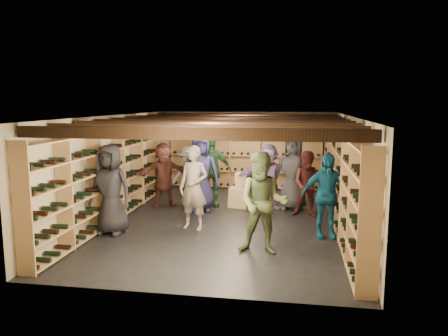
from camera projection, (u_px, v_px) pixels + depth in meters
name	position (u px, v px, depth m)	size (l,w,h in m)	color
ground	(226.00, 220.00, 10.11)	(8.00, 8.00, 0.00)	black
walls	(226.00, 169.00, 9.93)	(5.52, 8.02, 2.40)	#B7AA8F
ceiling	(226.00, 116.00, 9.75)	(5.50, 8.00, 0.01)	#BDB4A1
ceiling_joists	(226.00, 122.00, 9.77)	(5.40, 7.12, 0.18)	black
wine_rack_left	(119.00, 172.00, 10.36)	(0.32, 7.50, 2.15)	tan
wine_rack_right	(342.00, 178.00, 9.54)	(0.32, 7.50, 2.15)	tan
wine_rack_back	(245.00, 154.00, 13.68)	(4.70, 0.30, 2.15)	tan
crate_stack_left	(245.00, 189.00, 11.53)	(0.52, 0.37, 0.85)	tan
crate_stack_right	(239.00, 198.00, 11.32)	(0.56, 0.43, 0.51)	tan
crate_loose	(246.00, 201.00, 11.62)	(0.50, 0.33, 0.17)	tan
person_0	(110.00, 189.00, 8.95)	(0.91, 0.59, 1.87)	black
person_2	(263.00, 203.00, 7.79)	(0.90, 0.70, 1.85)	#4A5635
person_4	(326.00, 196.00, 8.73)	(1.01, 0.42, 1.72)	#11547B
person_5	(164.00, 174.00, 11.43)	(1.54, 0.49, 1.66)	brown
person_6	(200.00, 173.00, 10.84)	(0.93, 0.61, 1.91)	#23244D
person_7	(193.00, 188.00, 9.30)	(0.66, 0.43, 1.81)	gray
person_8	(308.00, 184.00, 10.33)	(0.76, 0.60, 1.57)	#4A1B1B
person_9	(189.00, 176.00, 11.45)	(1.01, 0.58, 1.56)	beige
person_10	(210.00, 171.00, 11.34)	(1.11, 0.46, 1.89)	#284F2B
person_11	(269.00, 176.00, 11.11)	(1.55, 0.49, 1.67)	slate
person_12	(293.00, 172.00, 10.99)	(0.93, 0.61, 1.91)	#2E2E33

